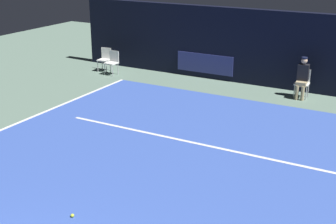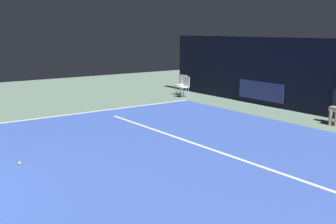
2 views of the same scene
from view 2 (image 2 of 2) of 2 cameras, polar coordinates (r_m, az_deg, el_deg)
name	(u,v)px [view 2 (image 2 of 2)]	position (r m, az deg, el deg)	size (l,w,h in m)	color
ground_plane	(120,158)	(9.57, -6.61, -6.31)	(31.81, 31.81, 0.00)	slate
court_surface	(120,158)	(9.57, -6.61, -6.27)	(10.62, 12.11, 0.01)	#3856B2
line_sideline_right	(41,118)	(14.26, -17.01, -0.81)	(0.10, 12.11, 0.01)	white
line_service	(192,143)	(10.71, 3.35, -4.25)	(8.29, 0.10, 0.01)	white
back_wall	(329,78)	(14.78, 21.18, 4.37)	(15.89, 0.33, 2.60)	black
courtside_chair_near	(184,85)	(17.98, 2.23, 3.67)	(0.46, 0.44, 0.88)	white
courtside_chair_far	(182,84)	(18.60, 1.87, 3.92)	(0.48, 0.46, 0.88)	white
tennis_ball	(20,163)	(9.57, -19.70, -6.64)	(0.07, 0.07, 0.07)	#CCE033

